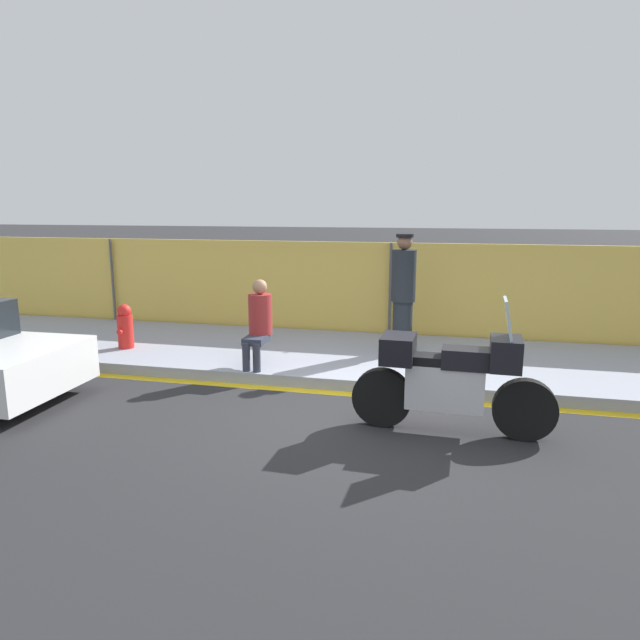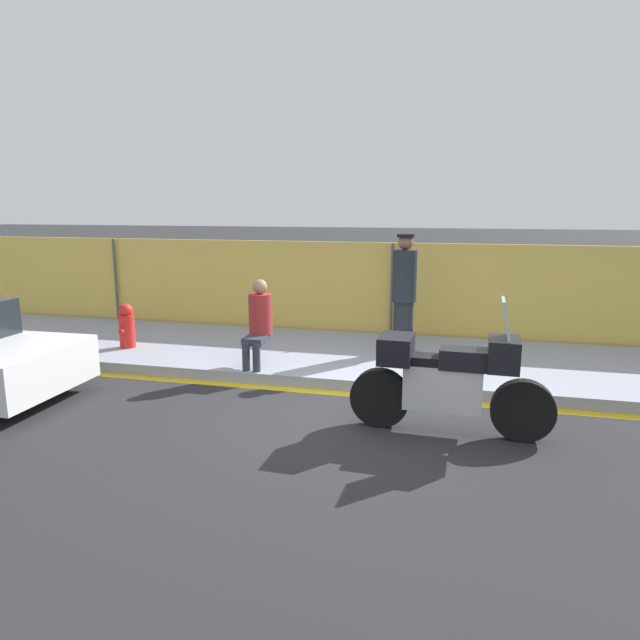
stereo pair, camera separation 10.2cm
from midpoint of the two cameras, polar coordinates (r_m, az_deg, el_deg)
The scene contains 8 objects.
ground_plane at distance 6.87m, azimuth 3.27°, elevation -9.81°, with size 120.00×120.00×0.00m, color #262628.
sidewalk at distance 9.15m, azimuth 6.20°, elevation -3.88°, with size 42.11×3.02×0.16m.
curb_paint_stripe at distance 7.67m, azimuth 4.50°, elevation -7.50°, with size 42.11×0.18×0.01m.
storefront_fence at distance 10.54m, azimuth 7.51°, elevation 2.72°, with size 40.00×0.17×1.83m.
motorcycle at distance 6.41m, azimuth 13.14°, elevation -5.76°, with size 2.22×0.53×1.53m.
officer_standing at distance 9.15m, azimuth 8.73°, elevation 2.78°, with size 0.38×0.38×1.88m.
person_seated_on_curb at distance 8.35m, azimuth -5.77°, elevation 0.17°, with size 0.35×0.64×1.27m.
fire_hydrant at distance 9.94m, azimuth -18.49°, elevation -0.57°, with size 0.25×0.32×0.73m.
Camera 2 is at (1.24, -6.28, 2.48)m, focal length 32.00 mm.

